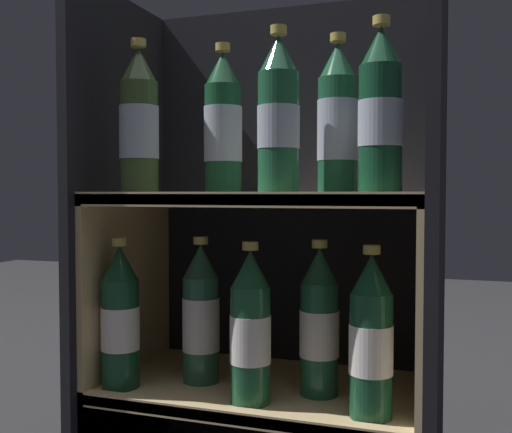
{
  "coord_description": "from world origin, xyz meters",
  "views": [
    {
      "loc": [
        0.34,
        -0.88,
        0.54
      ],
      "look_at": [
        0.0,
        0.12,
        0.5
      ],
      "focal_mm": 42.0,
      "sensor_mm": 36.0,
      "label": 1
    }
  ],
  "objects_px": {
    "bottle_upper_front_2": "(381,114)",
    "bottle_lower_front_1": "(250,330)",
    "bottle_upper_front_1": "(278,118)",
    "bottle_upper_back_0": "(223,127)",
    "bottle_lower_front_2": "(371,340)",
    "bottle_lower_back_0": "(201,317)",
    "bottle_upper_front_0": "(139,125)",
    "bottle_lower_front_0": "(120,320)",
    "bottle_lower_back_1": "(319,325)",
    "bottle_upper_back_1": "(338,122)"
  },
  "relations": [
    {
      "from": "bottle_upper_front_2",
      "to": "bottle_lower_back_0",
      "type": "height_order",
      "value": "bottle_upper_front_2"
    },
    {
      "from": "bottle_upper_front_2",
      "to": "bottle_lower_back_0",
      "type": "xyz_separation_m",
      "value": [
        -0.34,
        0.08,
        -0.35
      ]
    },
    {
      "from": "bottle_lower_back_0",
      "to": "bottle_lower_front_0",
      "type": "bearing_deg",
      "value": -148.27
    },
    {
      "from": "bottle_upper_back_1",
      "to": "bottle_lower_front_0",
      "type": "distance_m",
      "value": 0.53
    },
    {
      "from": "bottle_upper_front_1",
      "to": "bottle_upper_back_0",
      "type": "bearing_deg",
      "value": 148.96
    },
    {
      "from": "bottle_upper_front_1",
      "to": "bottle_lower_front_1",
      "type": "height_order",
      "value": "bottle_upper_front_1"
    },
    {
      "from": "bottle_upper_front_0",
      "to": "bottle_lower_back_1",
      "type": "bearing_deg",
      "value": 14.06
    },
    {
      "from": "bottle_lower_front_1",
      "to": "bottle_lower_front_2",
      "type": "height_order",
      "value": "same"
    },
    {
      "from": "bottle_lower_front_0",
      "to": "bottle_lower_back_0",
      "type": "xyz_separation_m",
      "value": [
        0.13,
        0.08,
        -0.0
      ]
    },
    {
      "from": "bottle_lower_front_1",
      "to": "bottle_lower_back_0",
      "type": "xyz_separation_m",
      "value": [
        -0.13,
        0.08,
        -0.0
      ]
    },
    {
      "from": "bottle_upper_front_2",
      "to": "bottle_lower_front_1",
      "type": "xyz_separation_m",
      "value": [
        -0.21,
        0.0,
        -0.35
      ]
    },
    {
      "from": "bottle_upper_back_1",
      "to": "bottle_lower_back_0",
      "type": "xyz_separation_m",
      "value": [
        -0.26,
        0.0,
        -0.35
      ]
    },
    {
      "from": "bottle_upper_front_2",
      "to": "bottle_lower_back_1",
      "type": "distance_m",
      "value": 0.38
    },
    {
      "from": "bottle_lower_back_0",
      "to": "bottle_upper_back_1",
      "type": "bearing_deg",
      "value": 0.0
    },
    {
      "from": "bottle_upper_back_1",
      "to": "bottle_lower_back_1",
      "type": "relative_size",
      "value": 1.0
    },
    {
      "from": "bottle_upper_front_2",
      "to": "bottle_lower_front_1",
      "type": "relative_size",
      "value": 1.0
    },
    {
      "from": "bottle_lower_front_0",
      "to": "bottle_lower_back_1",
      "type": "xyz_separation_m",
      "value": [
        0.35,
        0.08,
        -0.0
      ]
    },
    {
      "from": "bottle_upper_front_2",
      "to": "bottle_lower_back_0",
      "type": "bearing_deg",
      "value": 167.11
    },
    {
      "from": "bottle_upper_front_1",
      "to": "bottle_upper_back_1",
      "type": "distance_m",
      "value": 0.11
    },
    {
      "from": "bottle_upper_front_2",
      "to": "bottle_lower_back_1",
      "type": "bearing_deg",
      "value": 145.46
    },
    {
      "from": "bottle_lower_front_0",
      "to": "bottle_lower_back_0",
      "type": "distance_m",
      "value": 0.15
    },
    {
      "from": "bottle_lower_back_1",
      "to": "bottle_lower_back_0",
      "type": "bearing_deg",
      "value": 180.0
    },
    {
      "from": "bottle_lower_front_0",
      "to": "bottle_lower_back_0",
      "type": "bearing_deg",
      "value": 31.73
    },
    {
      "from": "bottle_upper_back_0",
      "to": "bottle_lower_back_0",
      "type": "height_order",
      "value": "bottle_upper_back_0"
    },
    {
      "from": "bottle_upper_front_0",
      "to": "bottle_lower_back_1",
      "type": "relative_size",
      "value": 1.0
    },
    {
      "from": "bottle_upper_front_2",
      "to": "bottle_upper_back_1",
      "type": "xyz_separation_m",
      "value": [
        -0.08,
        0.08,
        -0.0
      ]
    },
    {
      "from": "bottle_lower_front_0",
      "to": "bottle_upper_back_0",
      "type": "bearing_deg",
      "value": 24.43
    },
    {
      "from": "bottle_upper_back_1",
      "to": "bottle_lower_front_1",
      "type": "xyz_separation_m",
      "value": [
        -0.13,
        -0.08,
        -0.35
      ]
    },
    {
      "from": "bottle_upper_front_2",
      "to": "bottle_lower_front_0",
      "type": "height_order",
      "value": "bottle_upper_front_2"
    },
    {
      "from": "bottle_upper_front_0",
      "to": "bottle_lower_front_2",
      "type": "relative_size",
      "value": 1.0
    },
    {
      "from": "bottle_upper_front_1",
      "to": "bottle_lower_front_0",
      "type": "relative_size",
      "value": 1.0
    },
    {
      "from": "bottle_lower_back_0",
      "to": "bottle_upper_front_1",
      "type": "bearing_deg",
      "value": -24.0
    },
    {
      "from": "bottle_lower_front_1",
      "to": "bottle_lower_back_1",
      "type": "distance_m",
      "value": 0.13
    },
    {
      "from": "bottle_lower_front_1",
      "to": "bottle_lower_front_2",
      "type": "xyz_separation_m",
      "value": [
        0.2,
        -0.0,
        0.0
      ]
    },
    {
      "from": "bottle_lower_front_1",
      "to": "bottle_upper_front_0",
      "type": "bearing_deg",
      "value": 180.0
    },
    {
      "from": "bottle_lower_front_0",
      "to": "bottle_lower_back_1",
      "type": "relative_size",
      "value": 1.0
    },
    {
      "from": "bottle_upper_back_1",
      "to": "bottle_lower_back_1",
      "type": "bearing_deg",
      "value": 180.0
    },
    {
      "from": "bottle_upper_back_0",
      "to": "bottle_lower_back_0",
      "type": "distance_m",
      "value": 0.36
    },
    {
      "from": "bottle_upper_front_1",
      "to": "bottle_upper_front_0",
      "type": "bearing_deg",
      "value": -180.0
    },
    {
      "from": "bottle_upper_front_2",
      "to": "bottle_lower_front_2",
      "type": "height_order",
      "value": "bottle_upper_front_2"
    },
    {
      "from": "bottle_upper_back_0",
      "to": "bottle_lower_front_1",
      "type": "xyz_separation_m",
      "value": [
        0.08,
        -0.08,
        -0.35
      ]
    },
    {
      "from": "bottle_lower_back_0",
      "to": "bottle_lower_back_1",
      "type": "distance_m",
      "value": 0.23
    },
    {
      "from": "bottle_upper_front_0",
      "to": "bottle_lower_front_1",
      "type": "height_order",
      "value": "bottle_upper_front_0"
    },
    {
      "from": "bottle_lower_front_2",
      "to": "bottle_lower_back_0",
      "type": "xyz_separation_m",
      "value": [
        -0.33,
        0.08,
        -0.0
      ]
    },
    {
      "from": "bottle_lower_front_1",
      "to": "bottle_upper_front_2",
      "type": "bearing_deg",
      "value": 0.0
    },
    {
      "from": "bottle_upper_front_1",
      "to": "bottle_upper_front_2",
      "type": "bearing_deg",
      "value": -0.0
    },
    {
      "from": "bottle_lower_front_0",
      "to": "bottle_lower_front_1",
      "type": "distance_m",
      "value": 0.25
    },
    {
      "from": "bottle_upper_back_0",
      "to": "bottle_lower_back_1",
      "type": "height_order",
      "value": "bottle_upper_back_0"
    },
    {
      "from": "bottle_upper_back_0",
      "to": "bottle_upper_back_1",
      "type": "height_order",
      "value": "same"
    },
    {
      "from": "bottle_lower_front_0",
      "to": "bottle_lower_front_1",
      "type": "bearing_deg",
      "value": 0.0
    }
  ]
}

